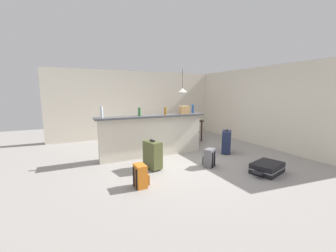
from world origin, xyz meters
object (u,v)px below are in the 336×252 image
object	(u,v)px
bottle_blue	(193,109)
backpack_orange	(141,176)
grocery_bag	(184,110)
dining_chair_near_partition	(190,129)
dining_table	(185,123)
bottle_clear	(102,112)
suitcase_flat_black	(267,168)
suitcase_upright_navy	(226,141)
suitcase_upright_olive	(153,155)
pendant_lamp	(182,90)
bottle_green	(139,112)
backpack_grey	(209,158)
bottle_amber	(165,111)

from	to	relation	value
bottle_blue	backpack_orange	bearing A→B (deg)	-141.86
grocery_bag	dining_chair_near_partition	distance (m)	1.21
dining_chair_near_partition	dining_table	bearing A→B (deg)	80.88
bottle_blue	bottle_clear	bearing A→B (deg)	-178.76
grocery_bag	suitcase_flat_black	world-z (taller)	grocery_bag
suitcase_upright_navy	suitcase_upright_olive	size ratio (longest dim) A/B	1.00
dining_table	suitcase_flat_black	size ratio (longest dim) A/B	1.24
dining_table	suitcase_upright_olive	xyz separation A→B (m)	(-2.05, -2.14, -0.32)
pendant_lamp	bottle_blue	bearing A→B (deg)	-105.48
bottle_clear	backpack_orange	world-z (taller)	bottle_clear
bottle_blue	pendant_lamp	distance (m)	1.41
bottle_clear	suitcase_flat_black	xyz separation A→B (m)	(3.05, -2.15, -1.13)
bottle_green	backpack_grey	world-z (taller)	bottle_green
bottle_amber	suitcase_upright_olive	bearing A→B (deg)	-129.13
bottle_amber	backpack_grey	world-z (taller)	bottle_amber
bottle_amber	pendant_lamp	distance (m)	1.86
dining_chair_near_partition	backpack_grey	distance (m)	2.17
pendant_lamp	suitcase_upright_navy	distance (m)	2.41
dining_chair_near_partition	backpack_orange	world-z (taller)	dining_chair_near_partition
suitcase_upright_navy	backpack_orange	distance (m)	3.07
bottle_amber	dining_table	bearing A→B (deg)	43.18
bottle_green	suitcase_flat_black	world-z (taller)	bottle_green
grocery_bag	bottle_blue	bearing A→B (deg)	8.05
grocery_bag	dining_chair_near_partition	world-z (taller)	grocery_bag
suitcase_upright_olive	bottle_green	bearing A→B (deg)	90.25
suitcase_upright_navy	bottle_clear	bearing A→B (deg)	169.96
pendant_lamp	bottle_green	bearing A→B (deg)	-146.67
dining_chair_near_partition	suitcase_flat_black	world-z (taller)	dining_chair_near_partition
dining_table	suitcase_upright_navy	distance (m)	1.90
pendant_lamp	backpack_orange	size ratio (longest dim) A/B	1.99
dining_table	suitcase_upright_olive	bearing A→B (deg)	-133.81
pendant_lamp	suitcase_upright_navy	xyz separation A→B (m)	(0.39, -1.89, -1.45)
backpack_grey	suitcase_upright_olive	xyz separation A→B (m)	(-1.24, 0.42, 0.13)
suitcase_flat_black	backpack_grey	xyz separation A→B (m)	(-0.88, 0.86, 0.09)
suitcase_flat_black	suitcase_upright_navy	size ratio (longest dim) A/B	1.32
bottle_green	bottle_blue	size ratio (longest dim) A/B	0.85
grocery_bag	suitcase_upright_navy	bearing A→B (deg)	-29.39
bottle_clear	suitcase_upright_navy	bearing A→B (deg)	-10.04
dining_table	suitcase_flat_black	xyz separation A→B (m)	(0.07, -3.42, -0.54)
dining_table	suitcase_upright_olive	distance (m)	2.98
bottle_green	pendant_lamp	world-z (taller)	pendant_lamp
suitcase_flat_black	backpack_grey	distance (m)	1.23
bottle_blue	backpack_grey	size ratio (longest dim) A/B	0.60
suitcase_flat_black	grocery_bag	bearing A→B (deg)	110.81
bottle_blue	suitcase_flat_black	xyz separation A→B (m)	(0.51, -2.20, -1.13)
bottle_clear	suitcase_flat_black	size ratio (longest dim) A/B	0.30
bottle_clear	dining_chair_near_partition	size ratio (longest dim) A/B	0.29
dining_table	backpack_orange	bearing A→B (deg)	-131.68
bottle_amber	grocery_bag	xyz separation A→B (m)	(0.57, -0.02, 0.01)
grocery_bag	pendant_lamp	distance (m)	1.56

